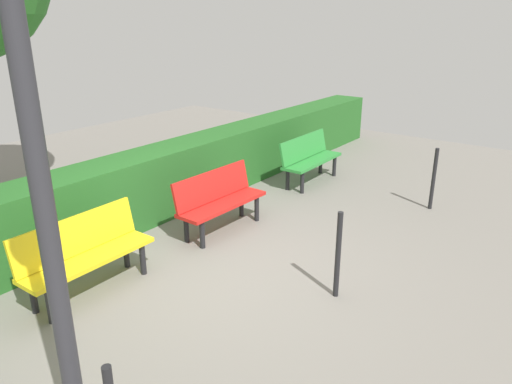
# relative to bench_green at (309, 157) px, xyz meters

# --- Properties ---
(ground_plane) EXTENTS (16.48, 16.48, 0.00)m
(ground_plane) POSITION_rel_bench_green_xyz_m (3.53, 0.84, -0.48)
(ground_plane) COLOR gray
(bench_green) EXTENTS (1.51, 0.48, 0.86)m
(bench_green) POSITION_rel_bench_green_xyz_m (0.00, 0.00, 0.00)
(bench_green) COLOR #2D8C38
(bench_green) RESTS_ON ground_plane
(bench_red) EXTENTS (1.48, 0.50, 0.86)m
(bench_red) POSITION_rel_bench_green_xyz_m (2.62, 0.08, -0.00)
(bench_red) COLOR red
(bench_red) RESTS_ON ground_plane
(bench_yellow) EXTENTS (1.52, 0.48, 0.86)m
(bench_yellow) POSITION_rel_bench_green_xyz_m (4.75, -0.03, 0.00)
(bench_yellow) COLOR yellow
(bench_yellow) RESTS_ON ground_plane
(hedge_row) EXTENTS (12.48, 0.72, 1.02)m
(hedge_row) POSITION_rel_bench_green_xyz_m (2.48, -1.08, 0.03)
(hedge_row) COLOR #266023
(hedge_row) RESTS_ON ground_plane
(railing_post_near) EXTENTS (0.06, 0.06, 1.00)m
(railing_post_near) POSITION_rel_bench_green_xyz_m (-0.01, 2.26, 0.02)
(railing_post_near) COLOR black
(railing_post_near) RESTS_ON ground_plane
(railing_post_mid) EXTENTS (0.06, 0.06, 1.00)m
(railing_post_mid) POSITION_rel_bench_green_xyz_m (3.20, 2.26, 0.02)
(railing_post_mid) COLOR black
(railing_post_mid) RESTS_ON ground_plane
(lamp_post) EXTENTS (0.36, 0.36, 3.59)m
(lamp_post) POSITION_rel_bench_green_xyz_m (6.17, 1.91, 2.04)
(lamp_post) COLOR #2D2D33
(lamp_post) RESTS_ON ground_plane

